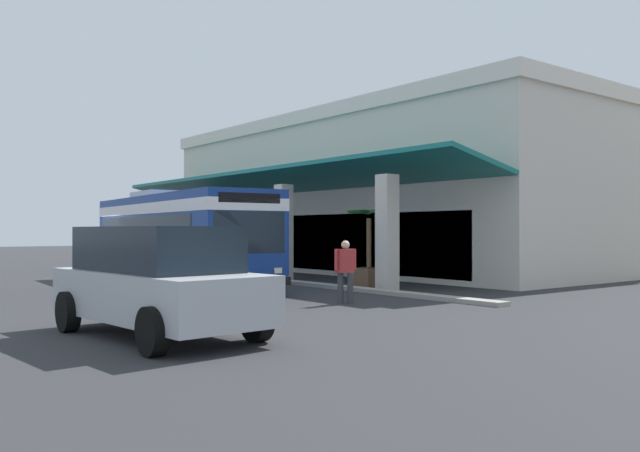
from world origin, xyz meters
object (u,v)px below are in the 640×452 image
(pedestrian, at_px, (345,268))
(parked_suv_silver, at_px, (157,280))
(potted_palm, at_px, (369,265))
(transit_bus, at_px, (178,232))

(pedestrian, bearing_deg, parked_suv_silver, -71.92)
(parked_suv_silver, xyz_separation_m, potted_palm, (-5.52, 10.14, -0.27))
(potted_palm, bearing_deg, pedestrian, -48.81)
(transit_bus, bearing_deg, parked_suv_silver, -27.62)
(pedestrian, xyz_separation_m, potted_palm, (-3.53, 4.04, -0.17))
(parked_suv_silver, relative_size, pedestrian, 3.01)
(transit_bus, distance_m, pedestrian, 8.34)
(parked_suv_silver, bearing_deg, transit_bus, 152.38)
(transit_bus, relative_size, parked_suv_silver, 2.31)
(parked_suv_silver, height_order, potted_palm, potted_palm)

